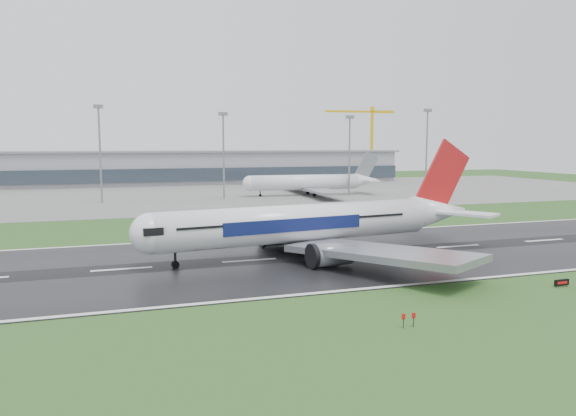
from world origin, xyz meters
name	(u,v)px	position (x,y,z in m)	size (l,w,h in m)	color
ground	(249,261)	(0.00, 0.00, 0.00)	(520.00, 520.00, 0.00)	#254C1C
runway	(249,261)	(0.00, 0.00, 0.05)	(400.00, 45.00, 0.10)	black
apron	(169,194)	(0.00, 125.00, 0.04)	(400.00, 130.00, 0.08)	slate
terminal	(155,168)	(0.00, 185.00, 7.50)	(240.00, 36.00, 15.00)	gray
main_airliner	(322,199)	(13.16, 1.36, 9.60)	(64.36, 61.29, 19.00)	white
parked_airliner	(310,174)	(49.58, 104.29, 7.94)	(53.63, 49.93, 15.72)	white
tower_crane	(372,142)	(123.32, 200.00, 20.24)	(40.67, 2.22, 40.48)	#E3AE0B
runway_sign	(562,283)	(35.71, -28.87, 0.52)	(2.30, 0.26, 1.04)	black
floodmast_2	(100,156)	(-23.74, 100.00, 15.12)	(0.64, 0.64, 30.24)	gray
floodmast_3	(224,158)	(16.28, 100.00, 14.31)	(0.64, 0.64, 28.62)	gray
floodmast_4	(349,157)	(63.49, 100.00, 14.15)	(0.64, 0.64, 28.29)	gray
floodmast_5	(427,153)	(96.24, 100.00, 15.67)	(0.64, 0.64, 31.35)	gray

